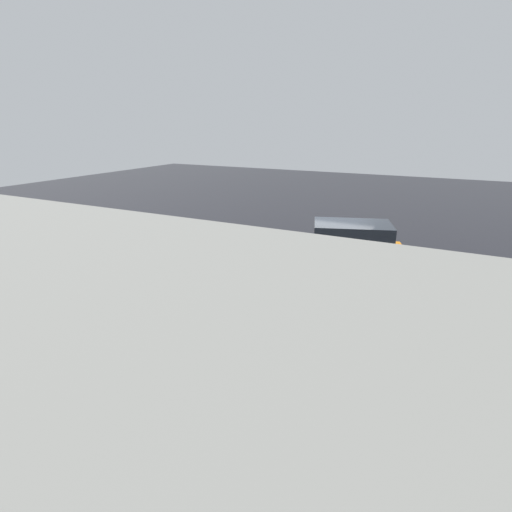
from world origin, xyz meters
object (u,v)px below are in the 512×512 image
object	(u,v)px
moving_hatchback	(343,255)
sign_post	(147,246)
fire_hydrant	(187,272)
pedestrian	(159,262)

from	to	relation	value
moving_hatchback	sign_post	world-z (taller)	sign_post
moving_hatchback	sign_post	xyz separation A→B (m)	(4.95, 3.43, 0.55)
fire_hydrant	pedestrian	distance (m)	0.95
moving_hatchback	fire_hydrant	xyz separation A→B (m)	(4.54, 2.15, -0.63)
sign_post	pedestrian	bearing A→B (deg)	-65.40
fire_hydrant	sign_post	size ratio (longest dim) A/B	0.33
fire_hydrant	sign_post	bearing A→B (deg)	72.60
moving_hatchback	sign_post	size ratio (longest dim) A/B	1.77
moving_hatchback	fire_hydrant	size ratio (longest dim) A/B	5.29
moving_hatchback	pedestrian	world-z (taller)	moving_hatchback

